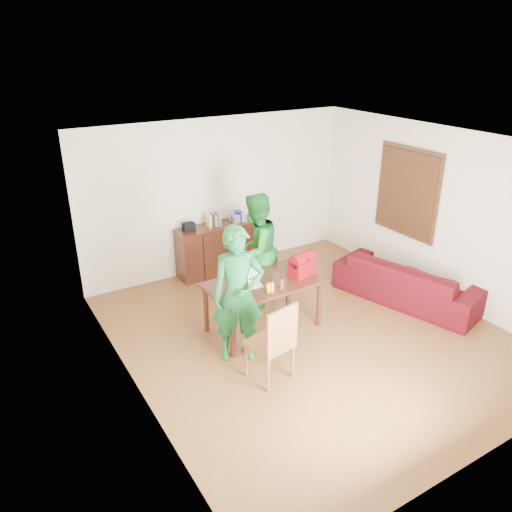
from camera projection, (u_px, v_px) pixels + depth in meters
room at (308, 246)px, 6.73m from camera, size 5.20×5.70×2.90m
table at (263, 288)px, 7.03m from camera, size 1.64×0.96×0.76m
chair at (270, 356)px, 6.11m from camera, size 0.56×0.54×1.06m
person_near at (238, 295)px, 6.30m from camera, size 0.78×0.66×1.83m
person_far at (255, 251)px, 7.63m from camera, size 1.08×0.98×1.81m
laptop at (250, 283)px, 6.86m from camera, size 0.34×0.27×0.21m
bananas at (270, 291)px, 6.66m from camera, size 0.17×0.12×0.06m
bottle at (282, 283)px, 6.75m from camera, size 0.07×0.07×0.17m
red_bag at (302, 267)px, 7.12m from camera, size 0.41×0.29×0.28m
sofa at (408, 281)px, 7.95m from camera, size 1.50×2.46×0.67m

